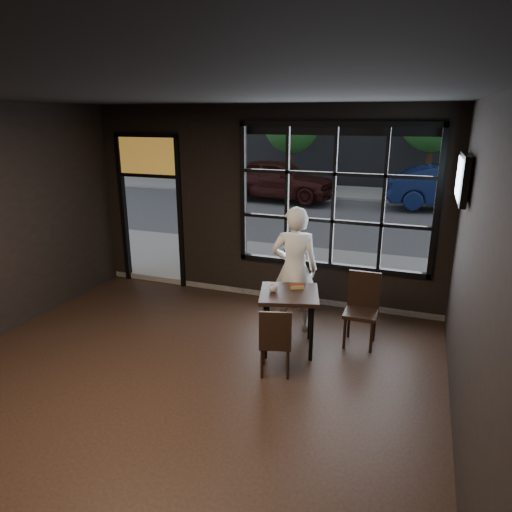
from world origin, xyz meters
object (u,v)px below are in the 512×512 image
at_px(cafe_table, 289,320).
at_px(navy_car, 452,187).
at_px(chair_near, 275,340).
at_px(man, 294,270).

distance_m(cafe_table, navy_car, 11.05).
bearing_deg(chair_near, cafe_table, -104.47).
distance_m(chair_near, man, 1.34).
bearing_deg(man, navy_car, -118.86).
relative_size(man, navy_car, 0.44).
relative_size(cafe_table, navy_car, 0.20).
xyz_separation_m(chair_near, navy_car, (2.35, 11.41, 0.35)).
height_order(cafe_table, man, man).
distance_m(man, navy_car, 10.47).
bearing_deg(cafe_table, navy_car, 62.28).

